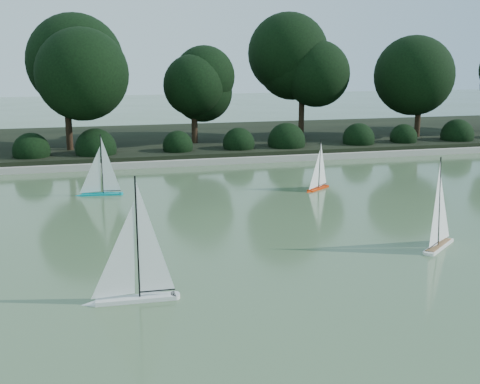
{
  "coord_description": "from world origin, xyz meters",
  "views": [
    {
      "loc": [
        -2.43,
        -8.24,
        3.22
      ],
      "look_at": [
        0.25,
        2.31,
        0.7
      ],
      "focal_mm": 45.0,
      "sensor_mm": 36.0,
      "label": 1
    }
  ],
  "objects_px": {
    "sailboat_white_a": "(128,281)",
    "sailboat_white_b": "(442,232)",
    "sailboat_teal": "(97,185)",
    "sailboat_orange": "(317,181)"
  },
  "relations": [
    {
      "from": "sailboat_white_b",
      "to": "sailboat_orange",
      "type": "xyz_separation_m",
      "value": [
        -0.46,
        4.61,
        -0.05
      ]
    },
    {
      "from": "sailboat_orange",
      "to": "sailboat_teal",
      "type": "distance_m",
      "value": 5.19
    },
    {
      "from": "sailboat_orange",
      "to": "sailboat_teal",
      "type": "xyz_separation_m",
      "value": [
        -5.14,
        0.71,
        0.04
      ]
    },
    {
      "from": "sailboat_white_a",
      "to": "sailboat_white_b",
      "type": "relative_size",
      "value": 1.08
    },
    {
      "from": "sailboat_white_b",
      "to": "sailboat_orange",
      "type": "bearing_deg",
      "value": 95.74
    },
    {
      "from": "sailboat_white_a",
      "to": "sailboat_teal",
      "type": "height_order",
      "value": "sailboat_white_a"
    },
    {
      "from": "sailboat_white_a",
      "to": "sailboat_orange",
      "type": "distance_m",
      "value": 7.49
    },
    {
      "from": "sailboat_white_b",
      "to": "sailboat_teal",
      "type": "height_order",
      "value": "sailboat_white_b"
    },
    {
      "from": "sailboat_white_a",
      "to": "sailboat_orange",
      "type": "height_order",
      "value": "sailboat_white_a"
    },
    {
      "from": "sailboat_teal",
      "to": "sailboat_white_a",
      "type": "bearing_deg",
      "value": -87.66
    }
  ]
}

